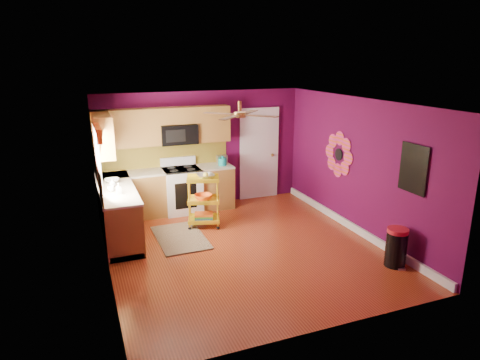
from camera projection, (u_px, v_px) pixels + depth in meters
name	position (u px, v px, depth m)	size (l,w,h in m)	color
ground	(244.00, 248.00, 7.42)	(5.00, 5.00, 0.00)	maroon
room_envelope	(246.00, 156.00, 6.98)	(4.54, 5.04, 2.52)	#53093A
lower_cabinets	(147.00, 201.00, 8.46)	(2.81, 2.31, 0.94)	brown
electric_range	(182.00, 190.00, 9.04)	(0.76, 0.66, 1.13)	white
upper_cabinetry	(145.00, 130.00, 8.44)	(2.80, 2.30, 1.26)	brown
left_window	(97.00, 147.00, 7.11)	(0.08, 1.35, 1.08)	white
panel_door	(259.00, 155.00, 9.82)	(0.95, 0.11, 2.15)	white
right_wall_art	(369.00, 160.00, 7.49)	(0.04, 2.74, 1.04)	black
ceiling_fan	(240.00, 114.00, 6.96)	(1.01, 1.01, 0.26)	#BF8C3F
shag_rug	(180.00, 237.00, 7.81)	(0.84, 1.37, 0.02)	black
rolling_cart	(204.00, 199.00, 8.21)	(0.70, 0.60, 1.09)	yellow
trash_can	(396.00, 247.00, 6.70)	(0.42, 0.42, 0.63)	black
teal_kettle	(222.00, 162.00, 9.18)	(0.18, 0.18, 0.21)	teal
toaster	(222.00, 159.00, 9.36)	(0.22, 0.15, 0.18)	beige
soap_bottle_a	(119.00, 188.00, 7.28)	(0.08, 0.08, 0.18)	#EA3F72
soap_bottle_b	(112.00, 183.00, 7.66)	(0.12, 0.12, 0.15)	white
counter_dish	(112.00, 181.00, 7.95)	(0.27, 0.27, 0.07)	white
counter_cup	(111.00, 188.00, 7.42)	(0.13, 0.13, 0.10)	white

